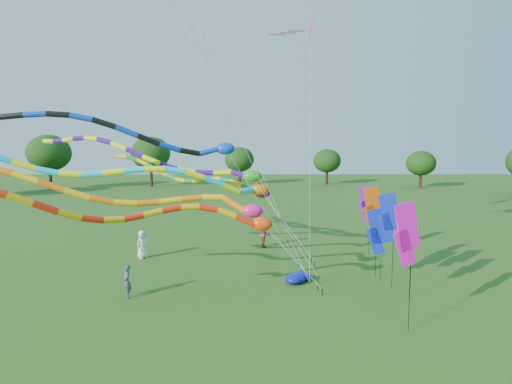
{
  "coord_description": "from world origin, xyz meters",
  "views": [
    {
      "loc": [
        -0.23,
        -16.57,
        7.21
      ],
      "look_at": [
        -0.16,
        4.07,
        4.8
      ],
      "focal_mm": 30.0,
      "sensor_mm": 36.0,
      "label": 1
    }
  ],
  "objects_px": {
    "blue_nylon_heap": "(294,278)",
    "person_b": "(127,281)",
    "person_a": "(142,244)",
    "person_c": "(265,234)",
    "tube_kite_orange": "(135,195)",
    "tube_kite_red": "(168,214)"
  },
  "relations": [
    {
      "from": "person_c",
      "to": "person_a",
      "type": "bearing_deg",
      "value": 105.34
    },
    {
      "from": "person_a",
      "to": "person_c",
      "type": "relative_size",
      "value": 0.98
    },
    {
      "from": "person_b",
      "to": "person_c",
      "type": "xyz_separation_m",
      "value": [
        6.67,
        9.75,
        0.11
      ]
    },
    {
      "from": "tube_kite_orange",
      "to": "blue_nylon_heap",
      "type": "distance_m",
      "value": 9.07
    },
    {
      "from": "tube_kite_red",
      "to": "blue_nylon_heap",
      "type": "distance_m",
      "value": 8.15
    },
    {
      "from": "blue_nylon_heap",
      "to": "person_b",
      "type": "height_order",
      "value": "person_b"
    },
    {
      "from": "tube_kite_red",
      "to": "person_b",
      "type": "xyz_separation_m",
      "value": [
        -2.42,
        2.19,
        -3.54
      ]
    },
    {
      "from": "tube_kite_orange",
      "to": "person_a",
      "type": "height_order",
      "value": "tube_kite_orange"
    },
    {
      "from": "person_a",
      "to": "person_c",
      "type": "distance_m",
      "value": 8.26
    },
    {
      "from": "person_c",
      "to": "tube_kite_orange",
      "type": "bearing_deg",
      "value": 143.67
    },
    {
      "from": "tube_kite_orange",
      "to": "person_a",
      "type": "relative_size",
      "value": 9.59
    },
    {
      "from": "tube_kite_orange",
      "to": "person_c",
      "type": "height_order",
      "value": "tube_kite_orange"
    },
    {
      "from": "tube_kite_orange",
      "to": "blue_nylon_heap",
      "type": "height_order",
      "value": "tube_kite_orange"
    },
    {
      "from": "tube_kite_orange",
      "to": "person_c",
      "type": "bearing_deg",
      "value": 50.74
    },
    {
      "from": "tube_kite_orange",
      "to": "person_a",
      "type": "bearing_deg",
      "value": 94.97
    },
    {
      "from": "tube_kite_orange",
      "to": "person_c",
      "type": "distance_m",
      "value": 12.39
    },
    {
      "from": "person_a",
      "to": "person_c",
      "type": "height_order",
      "value": "person_c"
    },
    {
      "from": "blue_nylon_heap",
      "to": "person_a",
      "type": "relative_size",
      "value": 0.98
    },
    {
      "from": "tube_kite_orange",
      "to": "blue_nylon_heap",
      "type": "relative_size",
      "value": 9.75
    },
    {
      "from": "tube_kite_orange",
      "to": "person_b",
      "type": "bearing_deg",
      "value": 145.67
    },
    {
      "from": "tube_kite_red",
      "to": "blue_nylon_heap",
      "type": "bearing_deg",
      "value": 17.67
    },
    {
      "from": "tube_kite_red",
      "to": "person_b",
      "type": "height_order",
      "value": "tube_kite_red"
    }
  ]
}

